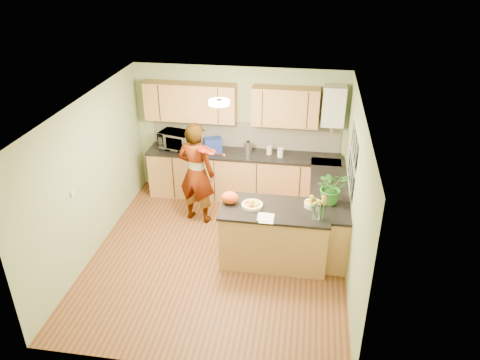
# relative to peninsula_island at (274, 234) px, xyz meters

# --- Properties ---
(floor) EXTENTS (4.50, 4.50, 0.00)m
(floor) POSITION_rel_peninsula_island_xyz_m (-0.88, -0.02, -0.47)
(floor) COLOR #592E19
(floor) RESTS_ON ground
(ceiling) EXTENTS (4.00, 4.50, 0.02)m
(ceiling) POSITION_rel_peninsula_island_xyz_m (-0.88, -0.02, 2.03)
(ceiling) COLOR silver
(ceiling) RESTS_ON wall_back
(wall_back) EXTENTS (4.00, 0.02, 2.50)m
(wall_back) POSITION_rel_peninsula_island_xyz_m (-0.88, 2.23, 0.78)
(wall_back) COLOR #8EA777
(wall_back) RESTS_ON floor
(wall_front) EXTENTS (4.00, 0.02, 2.50)m
(wall_front) POSITION_rel_peninsula_island_xyz_m (-0.88, -2.27, 0.78)
(wall_front) COLOR #8EA777
(wall_front) RESTS_ON floor
(wall_left) EXTENTS (0.02, 4.50, 2.50)m
(wall_left) POSITION_rel_peninsula_island_xyz_m (-2.88, -0.02, 0.78)
(wall_left) COLOR #8EA777
(wall_left) RESTS_ON floor
(wall_right) EXTENTS (0.02, 4.50, 2.50)m
(wall_right) POSITION_rel_peninsula_island_xyz_m (1.12, -0.02, 0.78)
(wall_right) COLOR #8EA777
(wall_right) RESTS_ON floor
(back_counter) EXTENTS (3.64, 0.62, 0.94)m
(back_counter) POSITION_rel_peninsula_island_xyz_m (-0.78, 1.93, -0.00)
(back_counter) COLOR #AA7144
(back_counter) RESTS_ON floor
(right_counter) EXTENTS (0.62, 2.24, 0.94)m
(right_counter) POSITION_rel_peninsula_island_xyz_m (0.82, 0.83, -0.00)
(right_counter) COLOR #AA7144
(right_counter) RESTS_ON floor
(splashback) EXTENTS (3.60, 0.02, 0.52)m
(splashback) POSITION_rel_peninsula_island_xyz_m (-0.78, 2.21, 0.73)
(splashback) COLOR silver
(splashback) RESTS_ON back_counter
(upper_cabinets) EXTENTS (3.20, 0.34, 0.70)m
(upper_cabinets) POSITION_rel_peninsula_island_xyz_m (-1.06, 2.06, 1.38)
(upper_cabinets) COLOR #AA7144
(upper_cabinets) RESTS_ON wall_back
(boiler) EXTENTS (0.40, 0.30, 0.86)m
(boiler) POSITION_rel_peninsula_island_xyz_m (0.82, 2.07, 1.42)
(boiler) COLOR silver
(boiler) RESTS_ON wall_back
(window_right) EXTENTS (0.01, 1.30, 1.05)m
(window_right) POSITION_rel_peninsula_island_xyz_m (1.11, 0.58, 1.08)
(window_right) COLOR silver
(window_right) RESTS_ON wall_right
(light_switch) EXTENTS (0.02, 0.09, 0.09)m
(light_switch) POSITION_rel_peninsula_island_xyz_m (-2.87, -0.62, 0.83)
(light_switch) COLOR silver
(light_switch) RESTS_ON wall_left
(ceiling_lamp) EXTENTS (0.30, 0.30, 0.07)m
(ceiling_lamp) POSITION_rel_peninsula_island_xyz_m (-0.88, 0.28, 1.99)
(ceiling_lamp) COLOR #FFEABF
(ceiling_lamp) RESTS_ON ceiling
(peninsula_island) EXTENTS (1.64, 0.84, 0.94)m
(peninsula_island) POSITION_rel_peninsula_island_xyz_m (0.00, 0.00, 0.00)
(peninsula_island) COLOR #AA7144
(peninsula_island) RESTS_ON floor
(fruit_dish) EXTENTS (0.32, 0.32, 0.11)m
(fruit_dish) POSITION_rel_peninsula_island_xyz_m (-0.35, -0.00, 0.52)
(fruit_dish) COLOR beige
(fruit_dish) RESTS_ON peninsula_island
(orange_bowl) EXTENTS (0.26, 0.26, 0.15)m
(orange_bowl) POSITION_rel_peninsula_island_xyz_m (0.55, 0.15, 0.53)
(orange_bowl) COLOR beige
(orange_bowl) RESTS_ON peninsula_island
(flower_vase) EXTENTS (0.25, 0.25, 0.45)m
(flower_vase) POSITION_rel_peninsula_island_xyz_m (0.60, -0.18, 0.77)
(flower_vase) COLOR silver
(flower_vase) RESTS_ON peninsula_island
(orange_bag) EXTENTS (0.31, 0.28, 0.19)m
(orange_bag) POSITION_rel_peninsula_island_xyz_m (-0.70, 0.05, 0.57)
(orange_bag) COLOR #E24512
(orange_bag) RESTS_ON peninsula_island
(papers) EXTENTS (0.21, 0.28, 0.01)m
(papers) POSITION_rel_peninsula_island_xyz_m (-0.10, -0.30, 0.48)
(papers) COLOR white
(papers) RESTS_ON peninsula_island
(violinist) EXTENTS (0.76, 0.60, 1.85)m
(violinist) POSITION_rel_peninsula_island_xyz_m (-1.46, 1.00, 0.45)
(violinist) COLOR #EAB88F
(violinist) RESTS_ON floor
(violin) EXTENTS (0.69, 0.60, 0.17)m
(violin) POSITION_rel_peninsula_island_xyz_m (-1.26, 0.78, 1.01)
(violin) COLOR #580905
(violin) RESTS_ON violinist
(microwave) EXTENTS (0.69, 0.55, 0.34)m
(microwave) POSITION_rel_peninsula_island_xyz_m (-2.07, 1.96, 0.64)
(microwave) COLOR silver
(microwave) RESTS_ON back_counter
(blue_box) EXTENTS (0.39, 0.34, 0.26)m
(blue_box) POSITION_rel_peninsula_island_xyz_m (-1.36, 1.93, 0.60)
(blue_box) COLOR navy
(blue_box) RESTS_ON back_counter
(kettle) EXTENTS (0.16, 0.16, 0.30)m
(kettle) POSITION_rel_peninsula_island_xyz_m (-0.69, 1.95, 0.59)
(kettle) COLOR #AFAFB4
(kettle) RESTS_ON back_counter
(jar_cream) EXTENTS (0.11, 0.11, 0.16)m
(jar_cream) POSITION_rel_peninsula_island_xyz_m (-0.28, 1.97, 0.55)
(jar_cream) COLOR beige
(jar_cream) RESTS_ON back_counter
(jar_white) EXTENTS (0.15, 0.15, 0.17)m
(jar_white) POSITION_rel_peninsula_island_xyz_m (-0.07, 1.86, 0.55)
(jar_white) COLOR silver
(jar_white) RESTS_ON back_counter
(potted_plant) EXTENTS (0.59, 0.55, 0.53)m
(potted_plant) POSITION_rel_peninsula_island_xyz_m (0.82, 0.32, 0.73)
(potted_plant) COLOR #337E2A
(potted_plant) RESTS_ON right_counter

